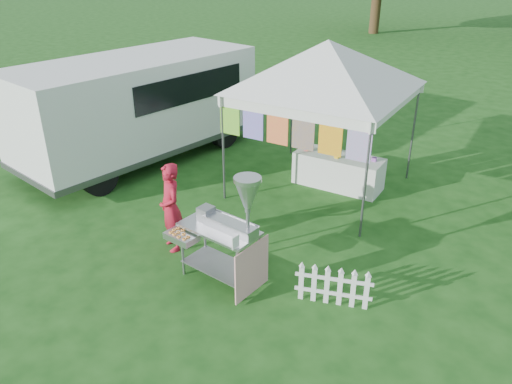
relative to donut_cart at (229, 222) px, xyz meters
The scene contains 7 objects.
ground 1.12m from the donut_cart, 139.06° to the left, with size 120.00×120.00×0.00m, color #184513.
canopy_main 4.20m from the donut_cart, 94.04° to the left, with size 4.24×4.24×3.45m.
donut_cart is the anchor object (origin of this frame).
vendor 1.46m from the donut_cart, 165.18° to the left, with size 0.55×0.36×1.50m, color #B4162C.
cargo_van 5.59m from the donut_cart, 144.67° to the left, with size 3.21×5.94×2.34m.
picket_fence 1.71m from the donut_cart, 14.09° to the left, with size 1.04×0.34×0.56m.
display_table 4.07m from the donut_cart, 89.74° to the left, with size 1.80×0.70×0.68m, color white.
Camera 1 is at (3.72, -5.21, 4.52)m, focal length 35.00 mm.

